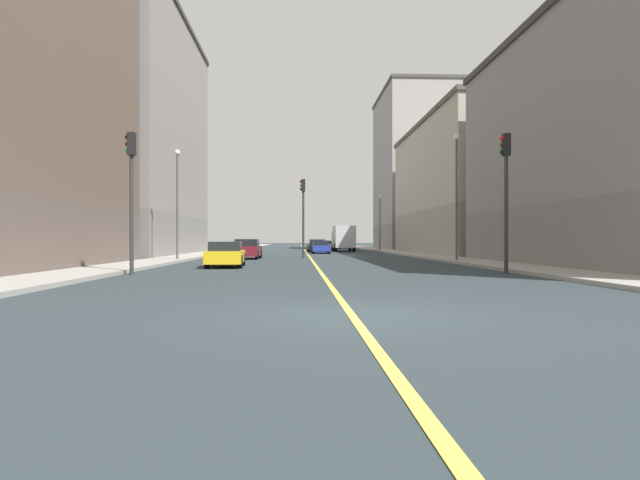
{
  "coord_description": "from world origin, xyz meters",
  "views": [
    {
      "loc": [
        -0.99,
        -9.76,
        1.38
      ],
      "look_at": [
        0.8,
        31.65,
        1.34
      ],
      "focal_mm": 29.92,
      "sensor_mm": 36.0,
      "label": 1
    }
  ],
  "objects_px": {
    "building_left_far": "(417,171)",
    "car_green": "(314,245)",
    "street_lamp_left_far": "(380,216)",
    "street_lamp_left_near": "(457,184)",
    "car_silver": "(334,245)",
    "building_left_mid": "(470,188)",
    "traffic_light_right_near": "(131,182)",
    "street_lamp_right_near": "(177,192)",
    "building_left_near": "(639,140)",
    "traffic_light_left_near": "(506,182)",
    "traffic_light_median_far": "(303,207)",
    "car_blue": "(321,247)",
    "car_black": "(317,246)",
    "building_right_midblock": "(128,136)",
    "car_maroon": "(247,249)",
    "car_yellow": "(226,255)",
    "box_truck": "(343,238)"
  },
  "relations": [
    {
      "from": "street_lamp_left_far",
      "to": "street_lamp_left_near",
      "type": "bearing_deg",
      "value": -90.0
    },
    {
      "from": "traffic_light_right_near",
      "to": "street_lamp_right_near",
      "type": "bearing_deg",
      "value": 94.49
    },
    {
      "from": "car_green",
      "to": "car_blue",
      "type": "height_order",
      "value": "car_green"
    },
    {
      "from": "street_lamp_left_far",
      "to": "box_truck",
      "type": "relative_size",
      "value": 0.87
    },
    {
      "from": "traffic_light_right_near",
      "to": "street_lamp_left_far",
      "type": "bearing_deg",
      "value": 67.83
    },
    {
      "from": "car_yellow",
      "to": "street_lamp_left_far",
      "type": "bearing_deg",
      "value": 68.93
    },
    {
      "from": "building_right_midblock",
      "to": "traffic_light_right_near",
      "type": "bearing_deg",
      "value": -72.44
    },
    {
      "from": "building_left_mid",
      "to": "car_black",
      "type": "relative_size",
      "value": 5.48
    },
    {
      "from": "car_black",
      "to": "traffic_light_left_near",
      "type": "bearing_deg",
      "value": -80.69
    },
    {
      "from": "street_lamp_right_near",
      "to": "car_blue",
      "type": "distance_m",
      "value": 21.73
    },
    {
      "from": "street_lamp_right_near",
      "to": "box_truck",
      "type": "distance_m",
      "value": 30.68
    },
    {
      "from": "traffic_light_median_far",
      "to": "car_green",
      "type": "bearing_deg",
      "value": 86.73
    },
    {
      "from": "traffic_light_median_far",
      "to": "car_blue",
      "type": "distance_m",
      "value": 13.92
    },
    {
      "from": "traffic_light_left_near",
      "to": "street_lamp_left_near",
      "type": "bearing_deg",
      "value": 84.21
    },
    {
      "from": "building_left_near",
      "to": "car_maroon",
      "type": "bearing_deg",
      "value": 147.57
    },
    {
      "from": "building_left_far",
      "to": "car_maroon",
      "type": "bearing_deg",
      "value": -119.95
    },
    {
      "from": "street_lamp_left_near",
      "to": "car_green",
      "type": "relative_size",
      "value": 1.76
    },
    {
      "from": "car_green",
      "to": "building_left_mid",
      "type": "bearing_deg",
      "value": -58.47
    },
    {
      "from": "car_yellow",
      "to": "traffic_light_left_near",
      "type": "bearing_deg",
      "value": -24.48
    },
    {
      "from": "building_right_midblock",
      "to": "car_green",
      "type": "xyz_separation_m",
      "value": [
        17.12,
        26.75,
        -9.72
      ]
    },
    {
      "from": "traffic_light_right_near",
      "to": "car_green",
      "type": "distance_m",
      "value": 53.37
    },
    {
      "from": "car_silver",
      "to": "building_left_mid",
      "type": "bearing_deg",
      "value": -68.92
    },
    {
      "from": "building_left_mid",
      "to": "traffic_light_right_near",
      "type": "height_order",
      "value": "building_left_mid"
    },
    {
      "from": "car_yellow",
      "to": "box_truck",
      "type": "height_order",
      "value": "box_truck"
    },
    {
      "from": "traffic_light_right_near",
      "to": "street_lamp_left_near",
      "type": "bearing_deg",
      "value": 31.98
    },
    {
      "from": "traffic_light_left_near",
      "to": "car_green",
      "type": "relative_size",
      "value": 1.34
    },
    {
      "from": "street_lamp_left_far",
      "to": "traffic_light_right_near",
      "type": "bearing_deg",
      "value": -112.17
    },
    {
      "from": "car_silver",
      "to": "car_green",
      "type": "bearing_deg",
      "value": -117.98
    },
    {
      "from": "street_lamp_right_near",
      "to": "car_maroon",
      "type": "distance_m",
      "value": 6.9
    },
    {
      "from": "street_lamp_right_near",
      "to": "street_lamp_left_near",
      "type": "bearing_deg",
      "value": -8.37
    },
    {
      "from": "building_left_near",
      "to": "street_lamp_left_near",
      "type": "relative_size",
      "value": 3.03
    },
    {
      "from": "traffic_light_left_near",
      "to": "car_black",
      "type": "distance_m",
      "value": 39.01
    },
    {
      "from": "building_left_near",
      "to": "traffic_light_right_near",
      "type": "distance_m",
      "value": 23.7
    },
    {
      "from": "street_lamp_right_near",
      "to": "building_left_far",
      "type": "bearing_deg",
      "value": 58.44
    },
    {
      "from": "building_left_far",
      "to": "car_green",
      "type": "bearing_deg",
      "value": 177.68
    },
    {
      "from": "street_lamp_left_far",
      "to": "box_truck",
      "type": "distance_m",
      "value": 4.91
    },
    {
      "from": "traffic_light_median_far",
      "to": "street_lamp_right_near",
      "type": "height_order",
      "value": "street_lamp_right_near"
    },
    {
      "from": "building_left_near",
      "to": "car_maroon",
      "type": "height_order",
      "value": "building_left_near"
    },
    {
      "from": "traffic_light_median_far",
      "to": "car_green",
      "type": "xyz_separation_m",
      "value": [
        1.97,
        34.43,
        -3.15
      ]
    },
    {
      "from": "car_yellow",
      "to": "car_maroon",
      "type": "relative_size",
      "value": 1.03
    },
    {
      "from": "street_lamp_left_far",
      "to": "car_blue",
      "type": "bearing_deg",
      "value": -132.24
    },
    {
      "from": "traffic_light_right_near",
      "to": "street_lamp_left_far",
      "type": "xyz_separation_m",
      "value": [
        16.05,
        39.4,
        0.4
      ]
    },
    {
      "from": "building_left_mid",
      "to": "traffic_light_left_near",
      "type": "distance_m",
      "value": 30.52
    },
    {
      "from": "building_left_far",
      "to": "traffic_light_median_far",
      "type": "bearing_deg",
      "value": -115.61
    },
    {
      "from": "traffic_light_median_far",
      "to": "box_truck",
      "type": "relative_size",
      "value": 0.8
    },
    {
      "from": "car_green",
      "to": "car_maroon",
      "type": "xyz_separation_m",
      "value": [
        -5.98,
        -35.7,
        0.04
      ]
    },
    {
      "from": "building_left_mid",
      "to": "car_green",
      "type": "bearing_deg",
      "value": 121.53
    },
    {
      "from": "traffic_light_right_near",
      "to": "car_blue",
      "type": "bearing_deg",
      "value": 74.24
    },
    {
      "from": "traffic_light_left_near",
      "to": "car_green",
      "type": "bearing_deg",
      "value": 96.59
    },
    {
      "from": "car_green",
      "to": "street_lamp_right_near",
      "type": "bearing_deg",
      "value": -103.97
    }
  ]
}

